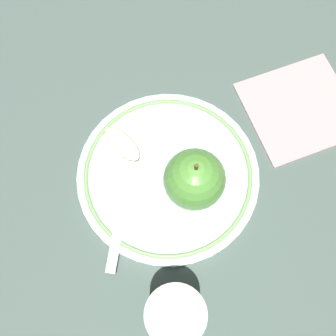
# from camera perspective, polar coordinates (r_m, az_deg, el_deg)

# --- Properties ---
(ground_plane) EXTENTS (2.00, 2.00, 0.00)m
(ground_plane) POSITION_cam_1_polar(r_m,az_deg,el_deg) (0.61, -2.01, -0.97)
(ground_plane) COLOR #43544D
(plate) EXTENTS (0.23, 0.23, 0.01)m
(plate) POSITION_cam_1_polar(r_m,az_deg,el_deg) (0.60, -0.00, -0.89)
(plate) COLOR silver
(plate) RESTS_ON ground_plane
(apple_red_whole) EXTENTS (0.07, 0.07, 0.08)m
(apple_red_whole) POSITION_cam_1_polar(r_m,az_deg,el_deg) (0.55, 3.24, -1.39)
(apple_red_whole) COLOR #508F37
(apple_red_whole) RESTS_ON plate
(apple_slice_front) EXTENTS (0.04, 0.07, 0.02)m
(apple_slice_front) POSITION_cam_1_polar(r_m,az_deg,el_deg) (0.60, -5.59, 2.97)
(apple_slice_front) COLOR #F7E4C2
(apple_slice_front) RESTS_ON plate
(fork) EXTENTS (0.11, 0.15, 0.00)m
(fork) POSITION_cam_1_polar(r_m,az_deg,el_deg) (0.58, -5.62, -4.95)
(fork) COLOR silver
(fork) RESTS_ON plate
(drinking_glass) EXTENTS (0.06, 0.06, 0.12)m
(drinking_glass) POSITION_cam_1_polar(r_m,az_deg,el_deg) (0.52, 0.84, -17.85)
(drinking_glass) COLOR silver
(drinking_glass) RESTS_ON ground_plane
(napkin_folded) EXTENTS (0.15, 0.15, 0.01)m
(napkin_folded) POSITION_cam_1_polar(r_m,az_deg,el_deg) (0.67, 15.96, 6.81)
(napkin_folded) COLOR #CB9492
(napkin_folded) RESTS_ON ground_plane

